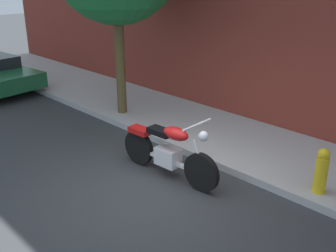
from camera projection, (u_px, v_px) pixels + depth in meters
ground_plane at (154, 190)px, 6.76m from camera, size 60.00×60.00×0.00m
sidewalk at (244, 144)px, 8.41m from camera, size 24.27×2.41×0.14m
motorcycle at (168, 151)px, 7.06m from camera, size 2.18×0.70×1.18m
fire_hydrant at (321, 175)px, 6.33m from camera, size 0.20×0.20×0.91m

